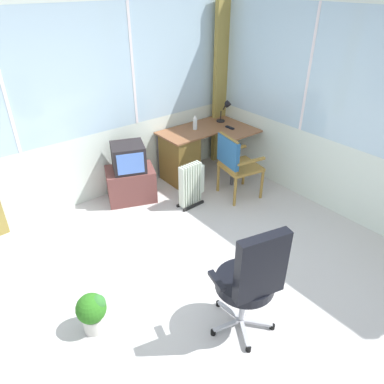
# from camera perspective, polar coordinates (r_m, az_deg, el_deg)

# --- Properties ---
(ground) EXTENTS (5.71, 5.69, 0.06)m
(ground) POSITION_cam_1_polar(r_m,az_deg,el_deg) (3.69, 1.33, -16.80)
(ground) COLOR beige
(north_window_panel) EXTENTS (4.71, 0.07, 2.64)m
(north_window_panel) POSITION_cam_1_polar(r_m,az_deg,el_deg) (4.76, -17.51, 12.70)
(north_window_panel) COLOR silver
(north_window_panel) RESTS_ON ground
(east_window_panel) EXTENTS (0.07, 4.69, 2.64)m
(east_window_panel) POSITION_cam_1_polar(r_m,az_deg,el_deg) (4.62, 25.39, 10.60)
(east_window_panel) COLOR silver
(east_window_panel) RESTS_ON ground
(curtain_corner) EXTENTS (0.29, 0.09, 2.54)m
(curtain_corner) POSITION_cam_1_polar(r_m,az_deg,el_deg) (5.83, 4.61, 16.74)
(curtain_corner) COLOR olive
(curtain_corner) RESTS_ON ground
(desk) EXTENTS (1.30, 0.94, 0.74)m
(desk) POSITION_cam_1_polar(r_m,az_deg,el_deg) (5.39, -1.42, 5.85)
(desk) COLOR brown
(desk) RESTS_ON ground
(desk_lamp) EXTENTS (0.22, 0.19, 0.33)m
(desk_lamp) POSITION_cam_1_polar(r_m,az_deg,el_deg) (5.69, 5.57, 13.06)
(desk_lamp) COLOR black
(desk_lamp) RESTS_ON desk
(tv_remote) EXTENTS (0.05, 0.15, 0.02)m
(tv_remote) POSITION_cam_1_polar(r_m,az_deg,el_deg) (5.48, 5.99, 10.08)
(tv_remote) COLOR black
(tv_remote) RESTS_ON desk
(spray_bottle) EXTENTS (0.06, 0.06, 0.22)m
(spray_bottle) POSITION_cam_1_polar(r_m,az_deg,el_deg) (5.39, 0.48, 10.93)
(spray_bottle) COLOR silver
(spray_bottle) RESTS_ON desk
(wooden_armchair) EXTENTS (0.57, 0.56, 0.92)m
(wooden_armchair) POSITION_cam_1_polar(r_m,az_deg,el_deg) (4.89, 6.59, 5.11)
(wooden_armchair) COLOR olive
(wooden_armchair) RESTS_ON ground
(office_chair) EXTENTS (0.63, 0.58, 1.12)m
(office_chair) POSITION_cam_1_polar(r_m,az_deg,el_deg) (2.99, 9.42, -13.18)
(office_chair) COLOR #B7B7BF
(office_chair) RESTS_ON ground
(tv_on_stand) EXTENTS (0.76, 0.65, 0.82)m
(tv_on_stand) POSITION_cam_1_polar(r_m,az_deg,el_deg) (4.98, -9.74, 2.53)
(tv_on_stand) COLOR brown
(tv_on_stand) RESTS_ON ground
(space_heater) EXTENTS (0.39, 0.18, 0.61)m
(space_heater) POSITION_cam_1_polar(r_m,az_deg,el_deg) (4.80, -0.03, 1.19)
(space_heater) COLOR silver
(space_heater) RESTS_ON ground
(potted_plant) EXTENTS (0.26, 0.26, 0.39)m
(potted_plant) POSITION_cam_1_polar(r_m,az_deg,el_deg) (3.38, -15.46, -17.64)
(potted_plant) COLOR silver
(potted_plant) RESTS_ON ground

